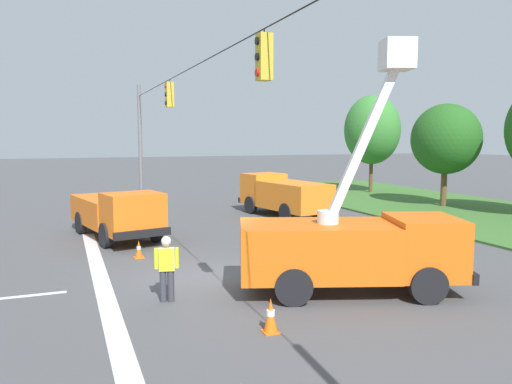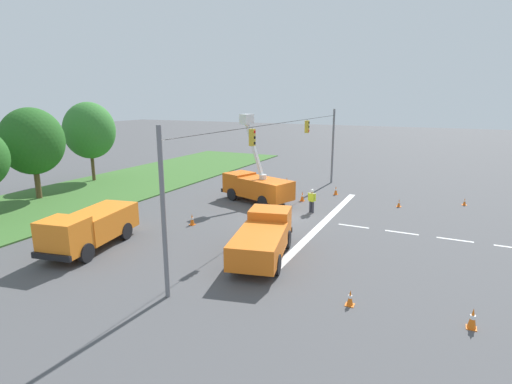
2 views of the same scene
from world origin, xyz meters
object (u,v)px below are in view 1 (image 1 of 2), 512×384
tree_far_west (372,130)px  tree_west (446,139)px  utility_truck_support_far (117,212)px  traffic_cone_far_right (283,231)px  traffic_cone_foreground_left (139,249)px  utility_truck_support_near (283,194)px  traffic_cone_far_left (271,315)px  utility_truck_bucket_lift (353,244)px  road_worker (167,265)px

tree_far_west → tree_west: tree_far_west is taller
utility_truck_support_far → traffic_cone_far_right: size_ratio=8.65×
traffic_cone_foreground_left → utility_truck_support_near: bearing=128.1°
tree_far_west → traffic_cone_far_left: (23.11, -18.32, -4.56)m
traffic_cone_far_right → tree_west: bearing=112.2°
traffic_cone_far_right → utility_truck_bucket_lift: bearing=-9.4°
utility_truck_support_far → road_worker: size_ratio=3.75×
tree_west → utility_truck_support_far: 20.44m
tree_far_west → traffic_cone_far_right: size_ratio=9.96×
tree_far_west → tree_west: size_ratio=1.19×
tree_far_west → utility_truck_support_near: bearing=-54.5°
utility_truck_support_near → road_worker: 15.09m
utility_truck_bucket_lift → road_worker: utility_truck_bucket_lift is taller
tree_far_west → utility_truck_support_far: bearing=-61.8°
tree_west → road_worker: 23.17m
traffic_cone_far_left → traffic_cone_far_right: bearing=154.0°
utility_truck_bucket_lift → utility_truck_support_near: bearing=163.7°
utility_truck_bucket_lift → traffic_cone_foreground_left: (-6.34, -5.01, -1.09)m
utility_truck_support_near → traffic_cone_far_left: size_ratio=8.22×
road_worker → utility_truck_support_near: bearing=143.9°
traffic_cone_far_left → utility_truck_support_far: bearing=-170.4°
utility_truck_support_far → tree_west: bearing=97.1°
utility_truck_bucket_lift → road_worker: bearing=-102.5°
traffic_cone_far_right → utility_truck_support_far: bearing=-114.6°
tree_west → traffic_cone_foreground_left: tree_west is taller
tree_west → utility_truck_support_far: size_ratio=0.97×
tree_far_west → utility_truck_support_near: tree_far_west is taller
utility_truck_support_far → traffic_cone_far_right: utility_truck_support_far is taller
tree_far_west → traffic_cone_foreground_left: tree_far_west is taller
utility_truck_support_near → traffic_cone_far_right: size_ratio=8.51×
road_worker → tree_far_west: bearing=135.1°
road_worker → traffic_cone_far_right: road_worker is taller
utility_truck_support_near → traffic_cone_far_left: bearing=-25.3°
road_worker → traffic_cone_far_left: size_ratio=2.23×
tree_far_west → traffic_cone_foreground_left: (14.92, -20.06, -4.65)m
tree_west → utility_truck_support_far: tree_west is taller
road_worker → traffic_cone_far_left: road_worker is taller
utility_truck_bucket_lift → traffic_cone_far_left: size_ratio=8.77×
utility_truck_support_near → traffic_cone_foreground_left: 11.33m
tree_far_west → road_worker: tree_far_west is taller
traffic_cone_far_left → traffic_cone_far_right: 10.24m
tree_far_west → utility_truck_support_near: 14.21m
utility_truck_support_near → tree_west: bearing=87.6°
tree_west → traffic_cone_foreground_left: bearing=-71.7°
utility_truck_support_far → traffic_cone_far_left: (12.20, 2.07, -0.74)m
utility_truck_bucket_lift → traffic_cone_far_left: (1.85, -3.27, -1.00)m
road_worker → traffic_cone_foreground_left: (-5.22, 0.00, -0.69)m
utility_truck_bucket_lift → traffic_cone_foreground_left: bearing=-141.7°
road_worker → utility_truck_bucket_lift: bearing=77.5°
tree_west → utility_truck_bucket_lift: (12.84, -14.70, -2.86)m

